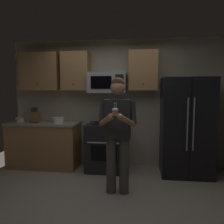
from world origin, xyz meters
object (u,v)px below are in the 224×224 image
at_px(bowl_small_colored, 20,120).
at_px(person, 118,129).
at_px(oven_range, 107,147).
at_px(knife_block, 35,117).
at_px(refrigerator, 186,127).
at_px(cupcake, 115,111).
at_px(bowl_large_white, 58,120).
at_px(microwave, 107,83).

height_order(bowl_small_colored, person, person).
bearing_deg(oven_range, knife_block, -178.84).
height_order(refrigerator, cupcake, refrigerator).
bearing_deg(cupcake, person, 90.00).
bearing_deg(cupcake, bowl_large_white, 135.05).
height_order(refrigerator, knife_block, refrigerator).
height_order(refrigerator, bowl_large_white, refrigerator).
relative_size(knife_block, bowl_large_white, 1.34).
xyz_separation_m(bowl_large_white, person, (1.31, -0.98, 0.02)).
distance_m(bowl_small_colored, cupcake, 2.52).
relative_size(oven_range, bowl_large_white, 3.90).
bearing_deg(knife_block, microwave, 5.83).
distance_m(oven_range, microwave, 1.26).
xyz_separation_m(oven_range, cupcake, (0.32, -1.32, 0.83)).
bearing_deg(bowl_large_white, oven_range, 0.51).
bearing_deg(bowl_large_white, person, -36.77).
height_order(oven_range, refrigerator, refrigerator).
distance_m(bowl_large_white, cupcake, 1.88).
height_order(oven_range, knife_block, knife_block).
height_order(microwave, refrigerator, microwave).
distance_m(microwave, bowl_large_white, 1.24).
distance_m(microwave, cupcake, 1.53).
xyz_separation_m(refrigerator, knife_block, (-2.96, 0.01, 0.14)).
relative_size(bowl_large_white, person, 0.14).
bearing_deg(person, oven_range, 108.19).
xyz_separation_m(microwave, person, (0.32, -1.11, -0.72)).
relative_size(refrigerator, bowl_small_colored, 9.70).
distance_m(refrigerator, cupcake, 1.78).
bearing_deg(person, refrigerator, 38.93).
relative_size(oven_range, person, 0.53).
bearing_deg(person, bowl_small_colored, 155.32).
distance_m(bowl_small_colored, person, 2.34).
relative_size(knife_block, person, 0.18).
distance_m(microwave, refrigerator, 1.72).
relative_size(bowl_small_colored, person, 0.11).
xyz_separation_m(oven_range, bowl_small_colored, (-1.80, -0.01, 0.50)).
distance_m(microwave, knife_block, 1.62).
relative_size(microwave, refrigerator, 0.41).
bearing_deg(refrigerator, bowl_large_white, 179.30).
bearing_deg(bowl_large_white, cupcake, -44.95).
bearing_deg(bowl_large_white, knife_block, -177.49).
xyz_separation_m(knife_block, bowl_small_colored, (-0.35, 0.02, -0.07)).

